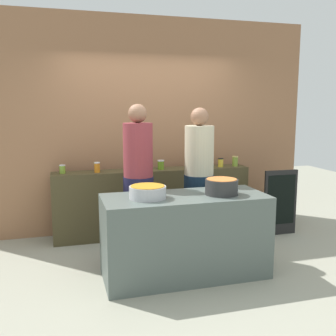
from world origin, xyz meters
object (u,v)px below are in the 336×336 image
preserve_jar_5 (210,162)px  cooking_pot_left (148,192)px  preserve_jar_1 (97,167)px  cook_in_cap (199,188)px  preserve_jar_2 (161,165)px  preserve_jar_0 (62,169)px  preserve_jar_6 (221,162)px  preserve_jar_4 (204,164)px  chalkboard_sign (280,202)px  cook_with_tongs (138,190)px  preserve_jar_3 (194,163)px  cooking_pot_center (222,187)px  preserve_jar_7 (235,161)px

preserve_jar_5 → cooking_pot_left: (-1.26, -1.47, -0.05)m
preserve_jar_1 → cook_in_cap: bearing=-33.1°
preserve_jar_2 → cooking_pot_left: 1.47m
preserve_jar_0 → preserve_jar_6: size_ratio=0.90×
preserve_jar_0 → preserve_jar_6: (2.18, -0.04, 0.01)m
preserve_jar_4 → chalkboard_sign: bearing=-25.6°
preserve_jar_5 → cook_in_cap: 0.99m
preserve_jar_5 → cook_with_tongs: cook_with_tongs is taller
preserve_jar_3 → cooking_pot_center: size_ratio=0.42×
preserve_jar_0 → cooking_pot_left: 1.62m
cook_with_tongs → chalkboard_sign: size_ratio=1.98×
preserve_jar_3 → preserve_jar_6: 0.41m
preserve_jar_5 → preserve_jar_6: bearing=-42.1°
preserve_jar_2 → preserve_jar_7: (1.10, -0.00, 0.01)m
cooking_pot_left → chalkboard_sign: size_ratio=0.41×
preserve_jar_5 → preserve_jar_7: size_ratio=0.85×
cook_in_cap → cook_with_tongs: bearing=-174.9°
cook_with_tongs → cook_in_cap: bearing=5.1°
preserve_jar_0 → preserve_jar_3: bearing=-1.4°
preserve_jar_3 → chalkboard_sign: bearing=-22.2°
preserve_jar_6 → preserve_jar_7: bearing=2.7°
cooking_pot_center → preserve_jar_5: bearing=72.4°
preserve_jar_5 → preserve_jar_0: bearing=-178.2°
cook_with_tongs → preserve_jar_4: bearing=36.3°
preserve_jar_2 → preserve_jar_3: (0.47, -0.02, 0.01)m
preserve_jar_0 → chalkboard_sign: preserve_jar_0 is taller
preserve_jar_2 → preserve_jar_3: 0.47m
preserve_jar_4 → cooking_pot_center: bearing=-103.7°
preserve_jar_2 → cook_with_tongs: bearing=-120.4°
preserve_jar_0 → preserve_jar_6: preserve_jar_6 is taller
cook_with_tongs → preserve_jar_5: bearing=36.4°
preserve_jar_3 → preserve_jar_7: (0.64, 0.01, -0.00)m
preserve_jar_4 → preserve_jar_6: preserve_jar_6 is taller
preserve_jar_2 → cooking_pot_center: size_ratio=0.38×
cooking_pot_center → cook_in_cap: cook_in_cap is taller
preserve_jar_3 → chalkboard_sign: 1.31m
preserve_jar_0 → preserve_jar_4: (1.92, -0.04, -0.00)m
preserve_jar_0 → chalkboard_sign: (2.88, -0.50, -0.51)m
preserve_jar_0 → chalkboard_sign: size_ratio=0.12×
preserve_jar_0 → preserve_jar_4: bearing=-1.2°
preserve_jar_5 → preserve_jar_2: bearing=-173.0°
preserve_jar_0 → preserve_jar_7: preserve_jar_7 is taller
preserve_jar_0 → cooking_pot_left: (0.80, -1.41, -0.05)m
preserve_jar_4 → preserve_jar_5: preserve_jar_5 is taller
preserve_jar_6 → preserve_jar_0: bearing=178.9°
preserve_jar_2 → preserve_jar_4: preserve_jar_2 is taller
preserve_jar_6 → preserve_jar_2: bearing=179.0°
cook_with_tongs → preserve_jar_0: bearing=134.1°
preserve_jar_0 → preserve_jar_1: 0.44m
preserve_jar_4 → cook_with_tongs: 1.37m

